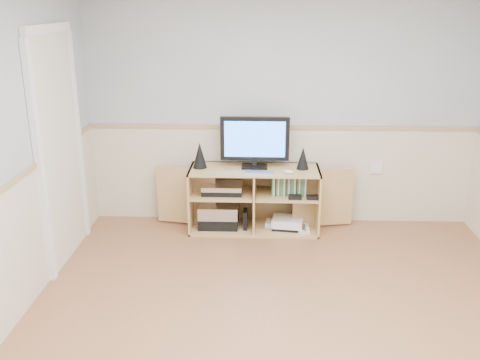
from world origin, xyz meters
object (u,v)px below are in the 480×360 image
keyboard (259,173)px  monitor (255,140)px  media_cabinet (254,196)px  game_consoles (286,223)px

keyboard → monitor: bearing=113.8°
monitor → media_cabinet: bearing=90.0°
media_cabinet → game_consoles: media_cabinet is taller
keyboard → game_consoles: size_ratio=0.60×
media_cabinet → game_consoles: (0.34, -0.07, -0.26)m
monitor → keyboard: (0.05, -0.19, -0.28)m
media_cabinet → keyboard: 0.38m
monitor → game_consoles: 0.93m
media_cabinet → keyboard: keyboard is taller
game_consoles → keyboard: bearing=-156.0°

